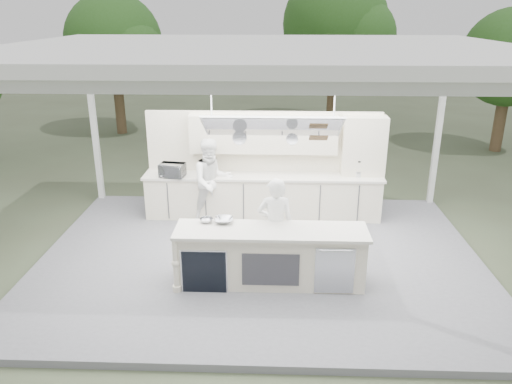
{
  "coord_description": "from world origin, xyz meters",
  "views": [
    {
      "loc": [
        0.23,
        -8.18,
        4.38
      ],
      "look_at": [
        -0.09,
        0.4,
        1.23
      ],
      "focal_mm": 35.0,
      "sensor_mm": 36.0,
      "label": 1
    }
  ],
  "objects_px": {
    "back_counter": "(263,195)",
    "sous_chef": "(212,181)",
    "demo_island": "(270,256)",
    "head_chef": "(275,225)"
  },
  "relations": [
    {
      "from": "head_chef",
      "to": "sous_chef",
      "type": "relative_size",
      "value": 0.93
    },
    {
      "from": "head_chef",
      "to": "sous_chef",
      "type": "bearing_deg",
      "value": -58.85
    },
    {
      "from": "back_counter",
      "to": "head_chef",
      "type": "distance_m",
      "value": 2.44
    },
    {
      "from": "demo_island",
      "to": "head_chef",
      "type": "bearing_deg",
      "value": 77.96
    },
    {
      "from": "head_chef",
      "to": "back_counter",
      "type": "bearing_deg",
      "value": -85.16
    },
    {
      "from": "back_counter",
      "to": "demo_island",
      "type": "bearing_deg",
      "value": -86.37
    },
    {
      "from": "demo_island",
      "to": "back_counter",
      "type": "xyz_separation_m",
      "value": [
        -0.18,
        2.81,
        0.0
      ]
    },
    {
      "from": "demo_island",
      "to": "head_chef",
      "type": "relative_size",
      "value": 1.84
    },
    {
      "from": "head_chef",
      "to": "demo_island",
      "type": "bearing_deg",
      "value": 76.46
    },
    {
      "from": "back_counter",
      "to": "sous_chef",
      "type": "bearing_deg",
      "value": -161.51
    }
  ]
}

